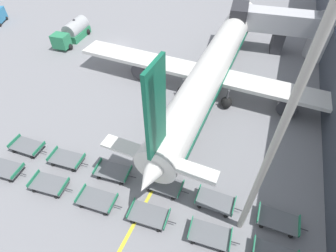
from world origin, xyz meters
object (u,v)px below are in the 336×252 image
at_px(baggage_dolly_row_near_col_a, 5,169).
at_px(baggage_dolly_row_mid_a_col_b, 67,159).
at_px(airplane, 213,67).
at_px(fuel_tanker_primary, 73,32).
at_px(baggage_dolly_row_near_col_e, 210,235).
at_px(baggage_dolly_row_mid_a_col_c, 113,171).
at_px(baggage_dolly_row_mid_a_col_f, 278,220).
at_px(baggage_dolly_row_mid_a_col_d, 164,185).
at_px(baggage_dolly_row_near_col_b, 49,184).
at_px(baggage_dolly_row_mid_a_col_e, 215,201).
at_px(baggage_dolly_row_near_col_d, 149,215).
at_px(apron_light_mast, 318,44).
at_px(baggage_dolly_row_mid_a_col_a, 27,146).
at_px(baggage_dolly_row_near_col_c, 97,200).

xyz_separation_m(baggage_dolly_row_near_col_a, baggage_dolly_row_mid_a_col_b, (4.64, 3.05, 0.00)).
distance_m(airplane, fuel_tanker_primary, 25.09).
bearing_deg(baggage_dolly_row_near_col_e, fuel_tanker_primary, 140.77).
bearing_deg(baggage_dolly_row_mid_a_col_c, baggage_dolly_row_mid_a_col_f, 2.42).
xyz_separation_m(baggage_dolly_row_mid_a_col_d, baggage_dolly_row_mid_a_col_f, (9.58, 0.24, 0.00)).
xyz_separation_m(fuel_tanker_primary, baggage_dolly_row_near_col_b, (14.96, -24.70, -0.78)).
bearing_deg(baggage_dolly_row_near_col_b, baggage_dolly_row_mid_a_col_c, 35.11).
bearing_deg(fuel_tanker_primary, baggage_dolly_row_mid_a_col_e, -35.94).
relative_size(baggage_dolly_row_near_col_d, baggage_dolly_row_near_col_e, 1.00).
height_order(baggage_dolly_row_mid_a_col_f, apron_light_mast, apron_light_mast).
bearing_deg(fuel_tanker_primary, baggage_dolly_row_near_col_e, -39.23).
bearing_deg(baggage_dolly_row_mid_a_col_d, baggage_dolly_row_mid_a_col_c, -175.73).
bearing_deg(airplane, fuel_tanker_primary, 168.19).
relative_size(baggage_dolly_row_mid_a_col_e, baggage_dolly_row_mid_a_col_f, 1.00).
height_order(baggage_dolly_row_near_col_d, apron_light_mast, apron_light_mast).
relative_size(baggage_dolly_row_mid_a_col_a, baggage_dolly_row_mid_a_col_b, 0.99).
relative_size(baggage_dolly_row_near_col_d, baggage_dolly_row_mid_a_col_a, 1.01).
xyz_separation_m(airplane, baggage_dolly_row_mid_a_col_b, (-9.81, -16.69, -2.70)).
xyz_separation_m(airplane, baggage_dolly_row_mid_a_col_f, (9.57, -15.76, -2.70)).
height_order(baggage_dolly_row_mid_a_col_e, baggage_dolly_row_mid_a_col_f, same).
bearing_deg(baggage_dolly_row_mid_a_col_f, airplane, 121.27).
bearing_deg(baggage_dolly_row_near_col_b, airplane, 64.08).
distance_m(fuel_tanker_primary, baggage_dolly_row_near_col_a, 26.82).
bearing_deg(baggage_dolly_row_mid_a_col_e, baggage_dolly_row_mid_a_col_d, -179.01).
bearing_deg(baggage_dolly_row_near_col_e, baggage_dolly_row_mid_a_col_a, 174.03).
bearing_deg(baggage_dolly_row_near_col_e, baggage_dolly_row_near_col_a, -177.28).
relative_size(fuel_tanker_primary, baggage_dolly_row_near_col_e, 2.03).
bearing_deg(baggage_dolly_row_near_col_d, baggage_dolly_row_near_col_e, 2.51).
distance_m(airplane, baggage_dolly_row_near_col_a, 24.61).
bearing_deg(baggage_dolly_row_mid_a_col_d, baggage_dolly_row_mid_a_col_f, 1.46).
relative_size(baggage_dolly_row_near_col_e, baggage_dolly_row_mid_a_col_c, 1.00).
relative_size(baggage_dolly_row_mid_a_col_b, baggage_dolly_row_mid_a_col_e, 1.01).
bearing_deg(baggage_dolly_row_mid_a_col_a, baggage_dolly_row_near_col_c, -14.78).
distance_m(baggage_dolly_row_near_col_d, apron_light_mast, 16.76).
xyz_separation_m(baggage_dolly_row_near_col_e, baggage_dolly_row_mid_a_col_d, (-4.85, 2.82, 0.00)).
xyz_separation_m(fuel_tanker_primary, baggage_dolly_row_mid_a_col_c, (19.54, -21.49, -0.78)).
height_order(baggage_dolly_row_near_col_c, baggage_dolly_row_mid_a_col_f, same).
height_order(baggage_dolly_row_near_col_c, apron_light_mast, apron_light_mast).
height_order(baggage_dolly_row_near_col_e, baggage_dolly_row_mid_a_col_a, same).
relative_size(baggage_dolly_row_near_col_a, baggage_dolly_row_mid_a_col_a, 1.01).
bearing_deg(baggage_dolly_row_near_col_b, fuel_tanker_primary, 121.20).
bearing_deg(baggage_dolly_row_mid_a_col_c, baggage_dolly_row_near_col_d, -28.98).
xyz_separation_m(baggage_dolly_row_near_col_b, baggage_dolly_row_near_col_d, (9.39, 0.55, 0.00)).
relative_size(fuel_tanker_primary, baggage_dolly_row_mid_a_col_a, 2.05).
distance_m(baggage_dolly_row_near_col_b, baggage_dolly_row_mid_a_col_a, 5.70).
distance_m(fuel_tanker_primary, baggage_dolly_row_near_col_e, 37.87).
height_order(baggage_dolly_row_near_col_a, baggage_dolly_row_mid_a_col_c, same).
bearing_deg(baggage_dolly_row_near_col_d, apron_light_mast, 16.23).
bearing_deg(baggage_dolly_row_near_col_c, airplane, 76.24).
relative_size(baggage_dolly_row_near_col_e, baggage_dolly_row_mid_a_col_e, 1.01).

